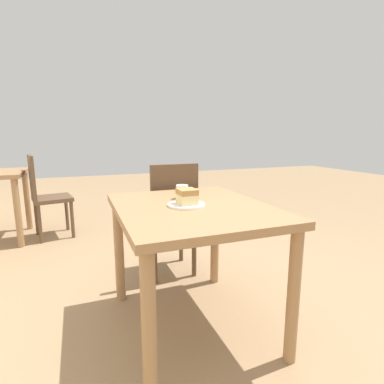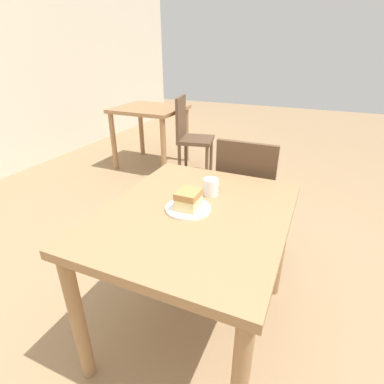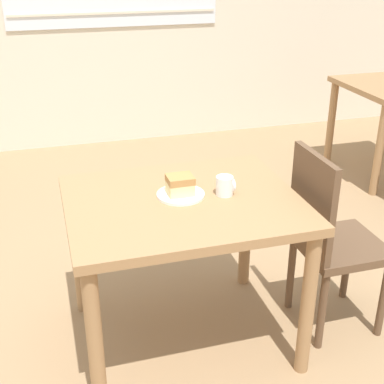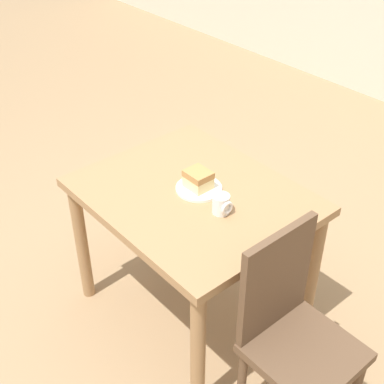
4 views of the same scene
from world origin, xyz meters
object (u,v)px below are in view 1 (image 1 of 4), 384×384
Objects in this scene: dining_table_near at (192,224)px; coffee_mug at (182,192)px; chair_far_corner at (45,194)px; plate at (186,205)px; chair_near_window at (171,216)px; cake_slice at (187,196)px.

coffee_mug reaches higher than dining_table_near.
chair_far_corner is at bearing 24.54° from dining_table_near.
chair_far_corner is 4.40× the size of plate.
chair_near_window is at bearing -9.72° from plate.
dining_table_near is at bearing 178.08° from coffee_mug.
cake_slice is 1.31× the size of coffee_mug.
cake_slice is at bearing 80.52° from chair_near_window.
dining_table_near is at bearing -166.86° from chair_far_corner.
chair_near_window is 0.56m from coffee_mug.
chair_near_window reaches higher than dining_table_near.
dining_table_near is 8.90× the size of cake_slice.
chair_far_corner is 10.76× the size of coffee_mug.
dining_table_near is 0.12m from plate.
plate is at bearing 47.97° from cake_slice.
dining_table_near is 4.78× the size of plate.
cake_slice is (-0.00, -0.00, 0.05)m from plate.
chair_far_corner is 8.19× the size of cake_slice.
plate is at bearing 91.23° from dining_table_near.
plate is (-1.97, -0.87, 0.25)m from chair_far_corner.
cake_slice is at bearing -167.63° from chair_far_corner.
chair_near_window is 8.19× the size of cake_slice.
coffee_mug reaches higher than plate.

